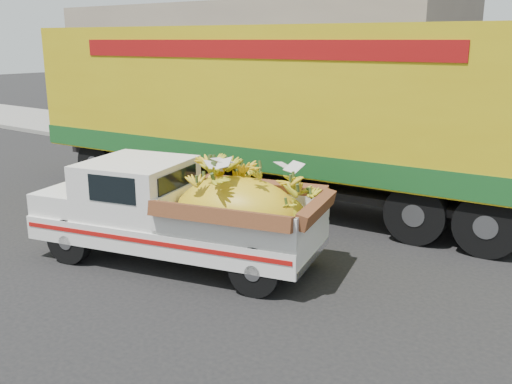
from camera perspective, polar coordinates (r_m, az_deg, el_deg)
The scene contains 6 objects.
ground at distance 10.96m, azimuth -10.06°, elevation -4.01°, with size 100.00×100.00×0.00m, color black.
curb at distance 15.12m, azimuth 5.29°, elevation 1.74°, with size 60.00×0.25×0.15m, color gray.
sidewalk at distance 16.91m, azimuth 9.01°, elevation 3.02°, with size 60.00×4.00×0.14m, color gray.
building_left at distance 25.87m, azimuth -0.61°, elevation 12.73°, with size 18.00×6.00×5.00m, color gray.
pickup_truck at distance 9.08m, azimuth -6.01°, elevation -2.06°, with size 4.91×2.78×1.63m.
semi_trailer at distance 12.41m, azimuth 1.97°, elevation 8.49°, with size 12.04×3.42×3.80m.
Camera 1 is at (7.61, -7.05, 3.53)m, focal length 40.00 mm.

